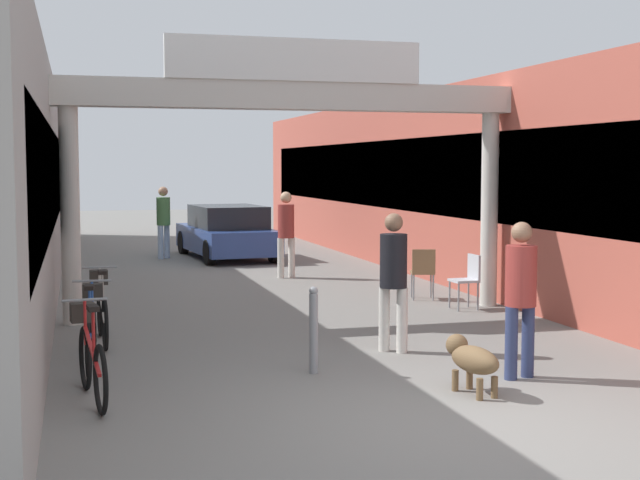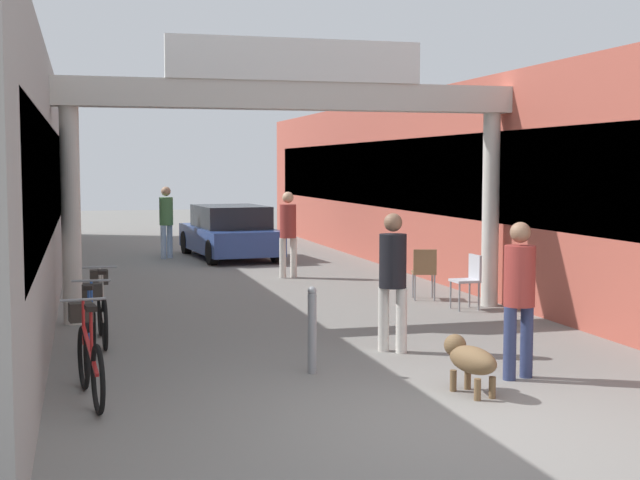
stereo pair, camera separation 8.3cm
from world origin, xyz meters
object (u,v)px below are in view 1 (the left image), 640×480
at_px(bicycle_blue_second, 91,329).
at_px(bicycle_silver_third, 102,309).
at_px(pedestrian_with_dog, 521,289).
at_px(pedestrian_elderly_walking, 163,217).
at_px(bollard_post_metal, 314,329).
at_px(pedestrian_carrying_crate, 286,228).
at_px(bicycle_red_nearest, 91,356).
at_px(pedestrian_companion, 393,273).
at_px(cafe_chair_aluminium_nearer, 468,276).
at_px(cafe_chair_wood_farther, 423,269).
at_px(parked_car_blue, 227,233).
at_px(dog_on_leash, 471,358).

bearing_deg(bicycle_blue_second, bicycle_silver_third, 83.74).
xyz_separation_m(pedestrian_with_dog, pedestrian_elderly_walking, (-2.56, 13.76, 0.05)).
bearing_deg(bollard_post_metal, bicycle_blue_second, 156.22).
height_order(pedestrian_carrying_crate, bicycle_blue_second, pedestrian_carrying_crate).
relative_size(bicycle_red_nearest, bicycle_blue_second, 1.00).
height_order(bicycle_blue_second, bollard_post_metal, bollard_post_metal).
bearing_deg(bicycle_red_nearest, pedestrian_elderly_walking, 81.53).
xyz_separation_m(pedestrian_companion, pedestrian_carrying_crate, (0.39, 7.55, 0.03)).
xyz_separation_m(bicycle_silver_third, bollard_post_metal, (2.24, -2.50, 0.06)).
distance_m(bicycle_red_nearest, bicycle_silver_third, 2.98).
bearing_deg(pedestrian_elderly_walking, bicycle_silver_third, -99.82).
xyz_separation_m(pedestrian_carrying_crate, bicycle_silver_third, (-3.90, -5.91, -0.60)).
bearing_deg(pedestrian_carrying_crate, bicycle_blue_second, -118.89).
xyz_separation_m(pedestrian_with_dog, bicycle_red_nearest, (-4.55, 0.35, -0.55)).
bearing_deg(pedestrian_carrying_crate, bollard_post_metal, -101.12).
bearing_deg(pedestrian_with_dog, cafe_chair_aluminium_nearer, 71.96).
distance_m(bicycle_silver_third, cafe_chair_wood_farther, 5.97).
xyz_separation_m(pedestrian_elderly_walking, bicycle_red_nearest, (-2.00, -13.40, -0.61)).
distance_m(pedestrian_elderly_walking, bicycle_blue_second, 12.05).
bearing_deg(parked_car_blue, dog_on_leash, -89.10).
relative_size(pedestrian_with_dog, cafe_chair_aluminium_nearer, 1.94).
relative_size(pedestrian_elderly_walking, bicycle_silver_third, 1.07).
distance_m(dog_on_leash, parked_car_blue, 13.93).
relative_size(pedestrian_carrying_crate, cafe_chair_aluminium_nearer, 2.01).
bearing_deg(parked_car_blue, pedestrian_with_dog, -85.74).
bearing_deg(parked_car_blue, pedestrian_elderly_walking, 169.97).
relative_size(bicycle_blue_second, parked_car_blue, 0.41).
relative_size(pedestrian_with_dog, bicycle_silver_third, 1.02).
relative_size(bicycle_red_nearest, bicycle_silver_third, 1.00).
xyz_separation_m(pedestrian_with_dog, bicycle_silver_third, (-4.36, 3.33, -0.55)).
bearing_deg(cafe_chair_wood_farther, pedestrian_elderly_walking, 114.49).
bearing_deg(cafe_chair_aluminium_nearer, pedestrian_carrying_crate, 112.23).
relative_size(pedestrian_companion, bicycle_blue_second, 1.03).
height_order(pedestrian_carrying_crate, cafe_chair_wood_farther, pedestrian_carrying_crate).
bearing_deg(pedestrian_elderly_walking, cafe_chair_wood_farther, -65.51).
relative_size(bicycle_red_nearest, parked_car_blue, 0.41).
bearing_deg(cafe_chair_wood_farther, bicycle_blue_second, -146.40).
relative_size(bicycle_red_nearest, cafe_chair_aluminium_nearer, 1.89).
relative_size(pedestrian_elderly_walking, bicycle_blue_second, 1.07).
xyz_separation_m(bicycle_silver_third, cafe_chair_aluminium_nearer, (5.83, 1.18, 0.10)).
bearing_deg(bicycle_red_nearest, parked_car_blue, 74.87).
height_order(pedestrian_with_dog, cafe_chair_aluminium_nearer, pedestrian_with_dog).
bearing_deg(pedestrian_companion, pedestrian_elderly_walking, 98.00).
relative_size(cafe_chair_aluminium_nearer, parked_car_blue, 0.21).
height_order(dog_on_leash, bicycle_red_nearest, bicycle_red_nearest).
xyz_separation_m(pedestrian_companion, dog_on_leash, (0.07, -2.13, -0.64)).
relative_size(dog_on_leash, bicycle_silver_third, 0.48).
bearing_deg(pedestrian_with_dog, parked_car_blue, 94.26).
xyz_separation_m(pedestrian_carrying_crate, pedestrian_elderly_walking, (-2.09, 4.52, 0.01)).
xyz_separation_m(pedestrian_with_dog, bollard_post_metal, (-2.12, 0.83, -0.49)).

